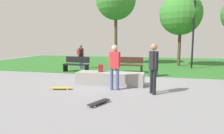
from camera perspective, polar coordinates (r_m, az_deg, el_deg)
The scene contains 15 objects.
ground_plane at distance 9.45m, azimuth 2.09°, elevation -3.68°, with size 28.00×28.00×0.00m, color gray.
grass_lawn at distance 16.86m, azimuth 7.12°, elevation 1.16°, with size 26.60×12.87×0.01m, color #2D6B28.
concrete_ledge at distance 8.36m, azimuth -0.55°, elevation -3.32°, with size 2.85×0.78×0.52m, color gray.
backpack_on_ledge at distance 8.48m, azimuth -3.29°, elevation -0.30°, with size 0.28×0.20×0.32m, color maroon.
skater_performing_trick at distance 6.88m, azimuth 11.95°, elevation 0.67°, with size 0.32×0.39×1.75m.
skater_watching at distance 7.30m, azimuth 0.76°, elevation 0.91°, with size 0.43×0.23×1.70m.
skateboard_by_ledge at distance 7.76m, azimuth -14.68°, elevation -5.89°, with size 0.82×0.39×0.08m.
skateboard_spare at distance 5.80m, azimuth -3.81°, elevation -10.19°, with size 0.51×0.81×0.08m.
park_bench_near_lamppost at distance 11.56m, azimuth 5.00°, elevation 0.74°, with size 1.60×0.49×0.91m.
park_bench_center_lawn at distance 11.98m, azimuth -10.31°, elevation 0.88°, with size 1.65×0.68×0.91m.
tree_young_birch at distance 15.92m, azimuth 1.13°, elevation 18.93°, with size 3.09×3.09×6.57m.
tree_leaning_ash at distance 15.69m, azimuth 19.32°, elevation 14.27°, with size 3.05×3.05×5.34m.
lamp_post at distance 14.47m, azimuth 22.61°, elevation 10.94°, with size 0.28×0.28×4.77m.
trash_bin at distance 10.48m, azimuth 11.92°, elevation -0.34°, with size 0.46×0.46×0.87m, color #1E592D.
pedestrian_with_backpack at distance 13.33m, azimuth -9.09°, elevation 3.64°, with size 0.43×0.44×1.62m.
Camera 1 is at (1.80, -9.10, 1.81)m, focal length 31.49 mm.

